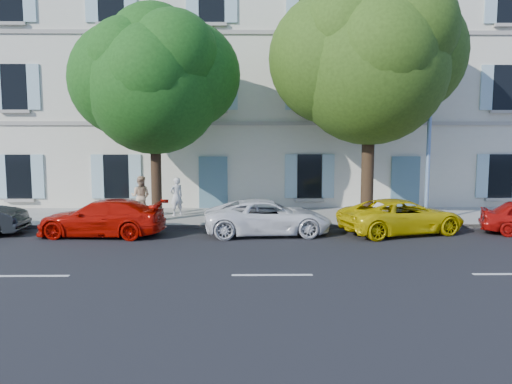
{
  "coord_description": "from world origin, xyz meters",
  "views": [
    {
      "loc": [
        -0.57,
        -16.02,
        3.42
      ],
      "look_at": [
        -0.31,
        2.0,
        1.4
      ],
      "focal_mm": 35.0,
      "sensor_mm": 36.0,
      "label": 1
    }
  ],
  "objects_px": {
    "car_white_coupe": "(268,217)",
    "pedestrian_a": "(176,196)",
    "car_yellow_supercar": "(402,216)",
    "pedestrian_b": "(141,196)",
    "tree_left": "(154,86)",
    "car_red_coupe": "(102,218)",
    "tree_right": "(370,67)",
    "street_lamp": "(432,105)"
  },
  "relations": [
    {
      "from": "tree_right",
      "to": "street_lamp",
      "type": "bearing_deg",
      "value": -17.41
    },
    {
      "from": "car_white_coupe",
      "to": "tree_right",
      "type": "relative_size",
      "value": 0.48
    },
    {
      "from": "car_white_coupe",
      "to": "pedestrian_b",
      "type": "bearing_deg",
      "value": 54.62
    },
    {
      "from": "car_white_coupe",
      "to": "car_yellow_supercar",
      "type": "relative_size",
      "value": 1.0
    },
    {
      "from": "car_white_coupe",
      "to": "pedestrian_a",
      "type": "xyz_separation_m",
      "value": [
        -3.66,
        3.33,
        0.33
      ]
    },
    {
      "from": "tree_left",
      "to": "pedestrian_b",
      "type": "relative_size",
      "value": 4.79
    },
    {
      "from": "car_white_coupe",
      "to": "tree_left",
      "type": "height_order",
      "value": "tree_left"
    },
    {
      "from": "tree_right",
      "to": "pedestrian_b",
      "type": "relative_size",
      "value": 5.51
    },
    {
      "from": "car_white_coupe",
      "to": "tree_right",
      "type": "xyz_separation_m",
      "value": [
        3.96,
        2.17,
        5.43
      ]
    },
    {
      "from": "tree_right",
      "to": "pedestrian_a",
      "type": "xyz_separation_m",
      "value": [
        -7.63,
        1.16,
        -5.1
      ]
    },
    {
      "from": "car_red_coupe",
      "to": "street_lamp",
      "type": "bearing_deg",
      "value": 103.1
    },
    {
      "from": "street_lamp",
      "to": "pedestrian_b",
      "type": "bearing_deg",
      "value": 172.04
    },
    {
      "from": "pedestrian_a",
      "to": "pedestrian_b",
      "type": "relative_size",
      "value": 0.95
    },
    {
      "from": "car_yellow_supercar",
      "to": "pedestrian_b",
      "type": "distance_m",
      "value": 10.24
    },
    {
      "from": "car_red_coupe",
      "to": "tree_right",
      "type": "xyz_separation_m",
      "value": [
        9.68,
        2.35,
        5.41
      ]
    },
    {
      "from": "car_yellow_supercar",
      "to": "pedestrian_a",
      "type": "relative_size",
      "value": 2.8
    },
    {
      "from": "car_yellow_supercar",
      "to": "tree_right",
      "type": "relative_size",
      "value": 0.48
    },
    {
      "from": "tree_left",
      "to": "pedestrian_a",
      "type": "relative_size",
      "value": 5.05
    },
    {
      "from": "car_white_coupe",
      "to": "street_lamp",
      "type": "height_order",
      "value": "street_lamp"
    },
    {
      "from": "car_red_coupe",
      "to": "tree_right",
      "type": "distance_m",
      "value": 11.34
    },
    {
      "from": "car_red_coupe",
      "to": "tree_left",
      "type": "relative_size",
      "value": 0.54
    },
    {
      "from": "pedestrian_a",
      "to": "pedestrian_b",
      "type": "xyz_separation_m",
      "value": [
        -1.42,
        -0.27,
        0.04
      ]
    },
    {
      "from": "car_yellow_supercar",
      "to": "tree_left",
      "type": "bearing_deg",
      "value": 60.57
    },
    {
      "from": "car_white_coupe",
      "to": "tree_right",
      "type": "height_order",
      "value": "tree_right"
    },
    {
      "from": "car_white_coupe",
      "to": "car_yellow_supercar",
      "type": "height_order",
      "value": "same"
    },
    {
      "from": "car_white_coupe",
      "to": "pedestrian_a",
      "type": "relative_size",
      "value": 2.8
    },
    {
      "from": "pedestrian_b",
      "to": "street_lamp",
      "type": "bearing_deg",
      "value": 178.79
    },
    {
      "from": "car_red_coupe",
      "to": "tree_right",
      "type": "bearing_deg",
      "value": 108.72
    },
    {
      "from": "car_white_coupe",
      "to": "street_lamp",
      "type": "distance_m",
      "value": 7.46
    },
    {
      "from": "tree_right",
      "to": "street_lamp",
      "type": "relative_size",
      "value": 1.17
    },
    {
      "from": "car_yellow_supercar",
      "to": "pedestrian_a",
      "type": "distance_m",
      "value": 8.99
    },
    {
      "from": "tree_right",
      "to": "street_lamp",
      "type": "distance_m",
      "value": 2.7
    },
    {
      "from": "tree_left",
      "to": "tree_right",
      "type": "bearing_deg",
      "value": 0.55
    },
    {
      "from": "car_white_coupe",
      "to": "tree_right",
      "type": "bearing_deg",
      "value": -65.63
    },
    {
      "from": "car_white_coupe",
      "to": "pedestrian_a",
      "type": "distance_m",
      "value": 4.96
    },
    {
      "from": "tree_left",
      "to": "pedestrian_b",
      "type": "height_order",
      "value": "tree_left"
    },
    {
      "from": "street_lamp",
      "to": "pedestrian_b",
      "type": "relative_size",
      "value": 4.7
    },
    {
      "from": "car_white_coupe",
      "to": "street_lamp",
      "type": "relative_size",
      "value": 0.56
    },
    {
      "from": "tree_left",
      "to": "pedestrian_a",
      "type": "height_order",
      "value": "tree_left"
    },
    {
      "from": "tree_left",
      "to": "pedestrian_b",
      "type": "xyz_separation_m",
      "value": [
        -0.83,
        0.97,
        -4.31
      ]
    },
    {
      "from": "tree_left",
      "to": "tree_right",
      "type": "xyz_separation_m",
      "value": [
        8.21,
        0.08,
        0.75
      ]
    },
    {
      "from": "car_white_coupe",
      "to": "car_yellow_supercar",
      "type": "xyz_separation_m",
      "value": [
        4.72,
        0.11,
        0.0
      ]
    }
  ]
}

